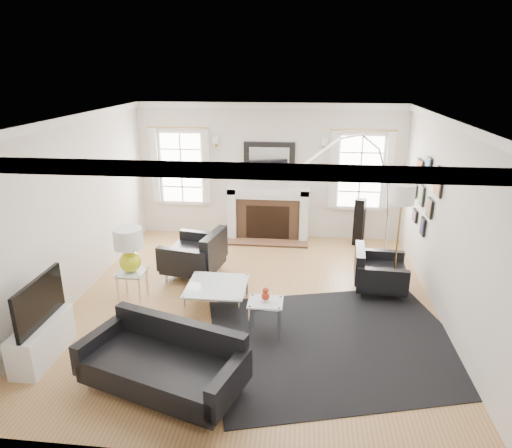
# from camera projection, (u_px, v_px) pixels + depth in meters

# --- Properties ---
(floor) EXTENTS (6.00, 6.00, 0.00)m
(floor) POSITION_uv_depth(u_px,v_px,m) (253.00, 302.00, 7.10)
(floor) COLOR #A87146
(floor) RESTS_ON ground
(back_wall) EXTENTS (5.50, 0.04, 2.80)m
(back_wall) POSITION_uv_depth(u_px,v_px,m) (269.00, 172.00, 9.46)
(back_wall) COLOR silver
(back_wall) RESTS_ON floor
(front_wall) EXTENTS (5.50, 0.04, 2.80)m
(front_wall) POSITION_uv_depth(u_px,v_px,m) (212.00, 328.00, 3.82)
(front_wall) COLOR silver
(front_wall) RESTS_ON floor
(left_wall) EXTENTS (0.04, 6.00, 2.80)m
(left_wall) POSITION_uv_depth(u_px,v_px,m) (73.00, 211.00, 6.92)
(left_wall) COLOR silver
(left_wall) RESTS_ON floor
(right_wall) EXTENTS (0.04, 6.00, 2.80)m
(right_wall) POSITION_uv_depth(u_px,v_px,m) (448.00, 223.00, 6.36)
(right_wall) COLOR silver
(right_wall) RESTS_ON floor
(ceiling) EXTENTS (5.50, 6.00, 0.02)m
(ceiling) POSITION_uv_depth(u_px,v_px,m) (253.00, 119.00, 6.18)
(ceiling) COLOR white
(ceiling) RESTS_ON back_wall
(crown_molding) EXTENTS (5.50, 6.00, 0.12)m
(crown_molding) POSITION_uv_depth(u_px,v_px,m) (253.00, 123.00, 6.20)
(crown_molding) COLOR white
(crown_molding) RESTS_ON back_wall
(fireplace) EXTENTS (1.70, 0.69, 1.11)m
(fireplace) POSITION_uv_depth(u_px,v_px,m) (268.00, 214.00, 9.55)
(fireplace) COLOR white
(fireplace) RESTS_ON floor
(mantel_mirror) EXTENTS (1.05, 0.07, 0.75)m
(mantel_mirror) POSITION_uv_depth(u_px,v_px,m) (269.00, 160.00, 9.34)
(mantel_mirror) COLOR black
(mantel_mirror) RESTS_ON back_wall
(window_left) EXTENTS (1.24, 0.15, 1.62)m
(window_left) POSITION_uv_depth(u_px,v_px,m) (181.00, 168.00, 9.58)
(window_left) COLOR white
(window_left) RESTS_ON back_wall
(window_right) EXTENTS (1.24, 0.15, 1.62)m
(window_right) POSITION_uv_depth(u_px,v_px,m) (360.00, 172.00, 9.20)
(window_right) COLOR white
(window_right) RESTS_ON back_wall
(gallery_wall) EXTENTS (0.04, 1.73, 1.29)m
(gallery_wall) POSITION_uv_depth(u_px,v_px,m) (425.00, 190.00, 7.54)
(gallery_wall) COLOR black
(gallery_wall) RESTS_ON right_wall
(tv_unit) EXTENTS (0.35, 1.00, 1.09)m
(tv_unit) POSITION_uv_depth(u_px,v_px,m) (42.00, 335.00, 5.64)
(tv_unit) COLOR white
(tv_unit) RESTS_ON floor
(area_rug) EXTENTS (3.83, 3.44, 0.01)m
(area_rug) POSITION_uv_depth(u_px,v_px,m) (337.00, 341.00, 6.07)
(area_rug) COLOR black
(area_rug) RESTS_ON floor
(sofa) EXTENTS (2.01, 1.37, 0.60)m
(sofa) POSITION_uv_depth(u_px,v_px,m) (165.00, 363.00, 5.11)
(sofa) COLOR black
(sofa) RESTS_ON floor
(armchair_left) EXTENTS (1.08, 1.17, 0.68)m
(armchair_left) POSITION_uv_depth(u_px,v_px,m) (197.00, 255.00, 7.88)
(armchair_left) COLOR black
(armchair_left) RESTS_ON floor
(armchair_right) EXTENTS (0.87, 0.95, 0.60)m
(armchair_right) POSITION_uv_depth(u_px,v_px,m) (377.00, 272.00, 7.34)
(armchair_right) COLOR black
(armchair_right) RESTS_ON floor
(coffee_table) EXTENTS (0.88, 0.88, 0.39)m
(coffee_table) POSITION_uv_depth(u_px,v_px,m) (217.00, 287.00, 6.80)
(coffee_table) COLOR silver
(coffee_table) RESTS_ON floor
(side_table_left) EXTENTS (0.43, 0.43, 0.47)m
(side_table_left) POSITION_uv_depth(u_px,v_px,m) (132.00, 277.00, 7.09)
(side_table_left) COLOR silver
(side_table_left) RESTS_ON floor
(nesting_table) EXTENTS (0.47, 0.39, 0.51)m
(nesting_table) POSITION_uv_depth(u_px,v_px,m) (265.00, 309.00, 6.11)
(nesting_table) COLOR silver
(nesting_table) RESTS_ON floor
(gourd_lamp) EXTENTS (0.44, 0.44, 0.71)m
(gourd_lamp) POSITION_uv_depth(u_px,v_px,m) (129.00, 247.00, 6.92)
(gourd_lamp) COLOR #CFDC1B
(gourd_lamp) RESTS_ON side_table_left
(orange_vase) EXTENTS (0.11, 0.11, 0.18)m
(orange_vase) POSITION_uv_depth(u_px,v_px,m) (266.00, 295.00, 6.04)
(orange_vase) COLOR #AF2B16
(orange_vase) RESTS_ON nesting_table
(arc_floor_lamp) EXTENTS (1.82, 1.69, 2.58)m
(arc_floor_lamp) POSITION_uv_depth(u_px,v_px,m) (349.00, 203.00, 7.30)
(arc_floor_lamp) COLOR silver
(arc_floor_lamp) RESTS_ON floor
(stick_floor_lamp) EXTENTS (0.37, 0.37, 1.81)m
(stick_floor_lamp) POSITION_uv_depth(u_px,v_px,m) (402.00, 200.00, 6.85)
(stick_floor_lamp) COLOR #A27F38
(stick_floor_lamp) RESTS_ON floor
(speaker_tower) EXTENTS (0.25, 0.25, 0.97)m
(speaker_tower) POSITION_uv_depth(u_px,v_px,m) (359.00, 222.00, 9.24)
(speaker_tower) COLOR black
(speaker_tower) RESTS_ON floor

